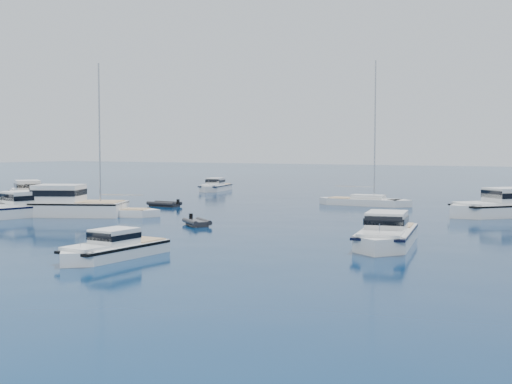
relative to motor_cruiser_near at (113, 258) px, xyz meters
The scene contains 12 objects.
motor_cruiser_near is the anchor object (origin of this frame).
motor_cruiser_right 15.52m from the motor_cruiser_near, 47.54° to the left, with size 2.90×9.49×2.49m, color silver, non-canonical shape.
motor_cruiser_left 24.37m from the motor_cruiser_near, 149.86° to the left, with size 3.12×10.20×2.68m, color white, non-canonical shape.
motor_cruiser_centre 23.97m from the motor_cruiser_near, 143.49° to the left, with size 3.86×12.61×3.31m, color silver, non-canonical shape.
motor_cruiser_far_l 42.61m from the motor_cruiser_near, 144.65° to the left, with size 3.24×10.60×2.78m, color silver, non-canonical shape.
motor_cruiser_distant 35.34m from the motor_cruiser_near, 68.10° to the left, with size 3.50×11.43×3.00m, color silver, non-canonical shape.
motor_cruiser_horizon 55.65m from the motor_cruiser_near, 118.61° to the left, with size 2.54×8.29×2.18m, color silver, non-canonical shape.
sailboat_mid_l 22.25m from the motor_cruiser_near, 132.81° to the left, with size 2.31×8.89×13.06m, color white, non-canonical shape.
sailboat_centre 37.04m from the motor_cruiser_near, 91.44° to the left, with size 2.59×9.96×14.65m, color silver, non-canonical shape.
tender_yellow 1.79m from the motor_cruiser_near, 137.53° to the left, with size 1.93×3.49×0.95m, color gold, non-canonical shape.
tender_grey_near 15.12m from the motor_cruiser_near, 109.01° to the left, with size 1.68×2.93×0.95m, color black, non-canonical shape.
tender_grey_far 31.33m from the motor_cruiser_near, 123.43° to the left, with size 1.87×3.36×0.95m, color black, non-canonical shape.
Camera 1 is at (27.24, -20.33, 5.59)m, focal length 47.77 mm.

